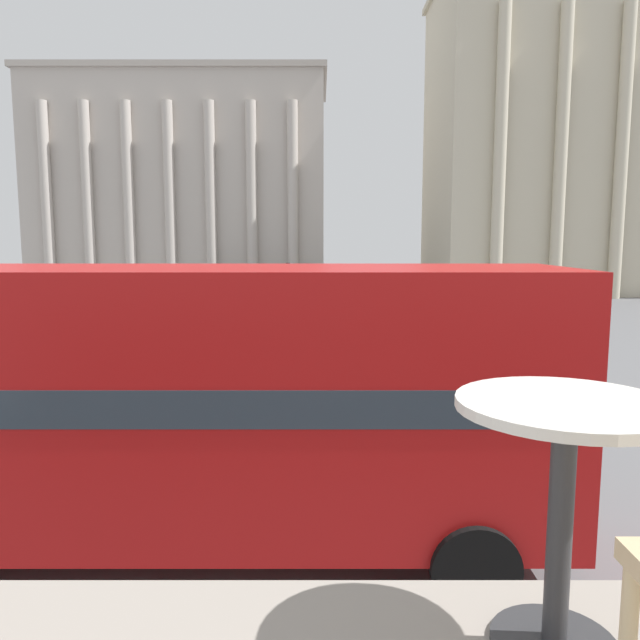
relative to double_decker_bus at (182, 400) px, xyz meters
The scene contains 11 objects.
double_decker_bus is the anchor object (origin of this frame).
cafe_dining_table 7.00m from the double_decker_bus, 68.41° to the right, with size 0.60×0.60×0.73m.
plaza_building_left 53.63m from the double_decker_bus, 101.70° to the left, with size 26.44×14.41×18.86m.
plaza_building_right 53.19m from the double_decker_bus, 58.13° to the left, with size 32.98×14.55×24.78m.
traffic_light_near 4.90m from the double_decker_bus, 38.57° to the left, with size 0.42×0.24×3.52m.
traffic_light_mid 10.76m from the double_decker_bus, 84.90° to the left, with size 0.42×0.24×3.63m.
car_white 20.83m from the double_decker_bus, 91.78° to the left, with size 4.20×1.93×1.35m.
car_silver 9.95m from the double_decker_bus, 124.49° to the left, with size 4.20×1.93×1.35m.
pedestrian_olive 19.84m from the double_decker_bus, 70.88° to the left, with size 0.32×0.32×1.80m.
pedestrian_red 5.84m from the double_decker_bus, 126.27° to the left, with size 0.32×0.32×1.82m.
pedestrian_blue 13.65m from the double_decker_bus, 115.14° to the left, with size 0.32×0.32×1.81m.
Camera 1 is at (-0.17, -2.01, 4.36)m, focal length 35.00 mm.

